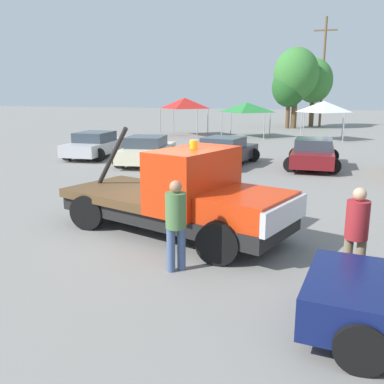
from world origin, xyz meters
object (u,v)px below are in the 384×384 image
at_px(tow_truck, 184,198).
at_px(person_near_truck, 357,230).
at_px(parked_car_charcoal, 225,152).
at_px(canopy_tent_white, 324,107).
at_px(tree_left, 289,87).
at_px(utility_pole, 323,70).
at_px(parked_car_cream, 147,150).
at_px(canopy_tent_red, 185,103).
at_px(canopy_tent_green, 247,107).
at_px(tree_right, 296,74).
at_px(parked_car_silver, 97,145).
at_px(parked_car_maroon, 313,153).
at_px(person_at_hood, 176,220).
at_px(tree_center, 314,81).

bearing_deg(tow_truck, person_near_truck, -5.94).
distance_m(person_near_truck, parked_car_charcoal, 13.00).
height_order(canopy_tent_white, tree_left, tree_left).
height_order(tow_truck, utility_pole, utility_pole).
bearing_deg(parked_car_cream, parked_car_charcoal, -87.37).
height_order(person_near_truck, canopy_tent_red, canopy_tent_red).
xyz_separation_m(canopy_tent_green, tree_right, (2.80, 9.45, 2.75)).
relative_size(parked_car_silver, parked_car_cream, 1.02).
bearing_deg(canopy_tent_white, tree_right, 105.79).
relative_size(parked_car_charcoal, tree_left, 0.80).
relative_size(parked_car_silver, parked_car_maroon, 1.05).
bearing_deg(tree_right, parked_car_maroon, -83.15).
bearing_deg(utility_pole, parked_car_silver, -113.41).
xyz_separation_m(canopy_tent_green, canopy_tent_white, (5.62, -0.53, 0.12)).
height_order(person_near_truck, canopy_tent_white, canopy_tent_white).
height_order(tow_truck, person_at_hood, tow_truck).
height_order(parked_car_charcoal, canopy_tent_red, canopy_tent_red).
distance_m(person_at_hood, parked_car_maroon, 13.08).
bearing_deg(tree_right, canopy_tent_red, -128.94).
xyz_separation_m(parked_car_silver, tree_right, (8.49, 22.21, 4.35)).
height_order(parked_car_silver, tree_left, tree_left).
distance_m(parked_car_maroon, tree_left, 22.43).
xyz_separation_m(parked_car_cream, utility_pole, (7.33, 26.30, 4.82)).
bearing_deg(parked_car_charcoal, tree_right, 5.26).
relative_size(canopy_tent_green, tree_left, 0.57).
bearing_deg(parked_car_maroon, parked_car_cream, 99.13).
height_order(parked_car_maroon, canopy_tent_green, canopy_tent_green).
relative_size(person_at_hood, utility_pole, 0.17).
height_order(person_near_truck, parked_car_cream, person_near_truck).
bearing_deg(parked_car_maroon, tree_left, 7.55).
distance_m(canopy_tent_white, tree_right, 10.70).
xyz_separation_m(parked_car_silver, parked_car_cream, (3.49, -1.30, -0.00)).
xyz_separation_m(parked_car_charcoal, canopy_tent_white, (4.15, 12.82, 1.72)).
xyz_separation_m(parked_car_silver, parked_car_charcoal, (7.16, -0.59, -0.00)).
height_order(parked_car_silver, tree_center, tree_center).
height_order(canopy_tent_green, canopy_tent_white, canopy_tent_white).
bearing_deg(tree_left, canopy_tent_green, -103.58).
distance_m(tow_truck, tree_right, 33.28).
relative_size(tow_truck, parked_car_cream, 1.31).
height_order(person_near_truck, parked_car_maroon, person_near_truck).
xyz_separation_m(parked_car_silver, canopy_tent_white, (11.31, 12.23, 1.72)).
bearing_deg(tree_right, canopy_tent_white, -74.21).
xyz_separation_m(person_near_truck, tree_center, (-2.36, 37.70, 3.43)).
xyz_separation_m(tow_truck, parked_car_charcoal, (-1.43, 10.23, -0.27)).
distance_m(parked_car_cream, canopy_tent_green, 14.32).
relative_size(canopy_tent_red, tree_left, 0.54).
distance_m(canopy_tent_white, tree_left, 10.45).
relative_size(canopy_tent_red, tree_center, 0.46).
bearing_deg(parked_car_silver, utility_pole, -26.31).
height_order(tree_center, utility_pole, utility_pole).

